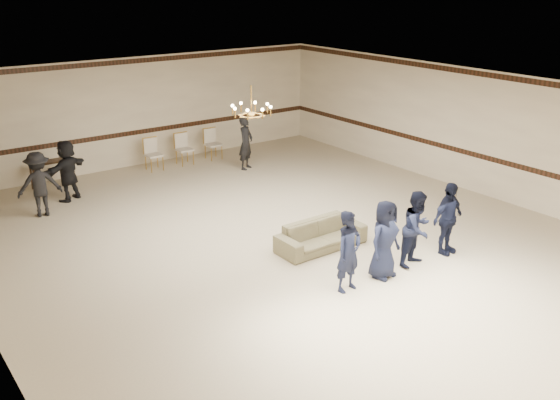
{
  "coord_description": "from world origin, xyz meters",
  "views": [
    {
      "loc": [
        -7.32,
        -10.1,
        5.46
      ],
      "look_at": [
        -0.33,
        -0.5,
        1.11
      ],
      "focal_mm": 39.89,
      "sensor_mm": 36.0,
      "label": 1
    }
  ],
  "objects": [
    {
      "name": "settee",
      "position": [
        0.43,
        -0.92,
        0.29
      ],
      "size": [
        1.97,
        0.78,
        0.57
      ],
      "primitive_type": "imported",
      "rotation": [
        0.0,
        0.0,
        0.0
      ],
      "color": "#7B7552",
      "rests_on": "floor"
    },
    {
      "name": "crown_molding",
      "position": [
        0.0,
        6.99,
        3.08
      ],
      "size": [
        12.0,
        0.02,
        0.14
      ],
      "primitive_type": "cube",
      "color": "#361A10",
      "rests_on": "wall_back"
    },
    {
      "name": "boy_c",
      "position": [
        1.44,
        -2.63,
        0.76
      ],
      "size": [
        0.85,
        0.73,
        1.53
      ],
      "primitive_type": "imported",
      "rotation": [
        0.0,
        0.0,
        0.22
      ],
      "color": "black",
      "rests_on": "floor"
    },
    {
      "name": "boy_d",
      "position": [
        2.34,
        -2.63,
        0.76
      ],
      "size": [
        0.92,
        0.45,
        1.53
      ],
      "primitive_type": "imported",
      "rotation": [
        0.0,
        0.0,
        0.08
      ],
      "color": "black",
      "rests_on": "floor"
    },
    {
      "name": "adult_left",
      "position": [
        -3.75,
        4.44,
        0.78
      ],
      "size": [
        1.09,
        0.73,
        1.56
      ],
      "primitive_type": "imported",
      "rotation": [
        0.0,
        0.0,
        2.99
      ],
      "color": "black",
      "rests_on": "floor"
    },
    {
      "name": "banquet_chair_right",
      "position": [
        1.99,
        6.19,
        0.47
      ],
      "size": [
        0.46,
        0.46,
        0.94
      ],
      "primitive_type": null,
      "rotation": [
        0.0,
        0.0,
        -0.01
      ],
      "color": "beige",
      "rests_on": "floor"
    },
    {
      "name": "banquet_chair_left",
      "position": [
        -0.01,
        6.19,
        0.47
      ],
      "size": [
        0.46,
        0.46,
        0.94
      ],
      "primitive_type": null,
      "rotation": [
        0.0,
        0.0,
        -0.01
      ],
      "color": "beige",
      "rests_on": "floor"
    },
    {
      "name": "room",
      "position": [
        0.0,
        0.0,
        1.6
      ],
      "size": [
        12.01,
        14.01,
        3.21
      ],
      "color": "tan",
      "rests_on": "ground"
    },
    {
      "name": "chair_rail",
      "position": [
        0.0,
        6.99,
        1.0
      ],
      "size": [
        12.0,
        0.02,
        0.14
      ],
      "primitive_type": "cube",
      "color": "#361A10",
      "rests_on": "wall_back"
    },
    {
      "name": "boy_a",
      "position": [
        -0.36,
        -2.63,
        0.76
      ],
      "size": [
        0.6,
        0.43,
        1.53
      ],
      "primitive_type": "imported",
      "rotation": [
        0.0,
        0.0,
        0.12
      ],
      "color": "black",
      "rests_on": "floor"
    },
    {
      "name": "boy_b",
      "position": [
        0.54,
        -2.63,
        0.76
      ],
      "size": [
        0.82,
        0.61,
        1.53
      ],
      "primitive_type": "imported",
      "rotation": [
        0.0,
        0.0,
        0.18
      ],
      "color": "black",
      "rests_on": "floor"
    },
    {
      "name": "chandelier",
      "position": [
        0.0,
        1.0,
        2.88
      ],
      "size": [
        0.94,
        0.94,
        0.89
      ],
      "primitive_type": null,
      "color": "#BC8C3C",
      "rests_on": "ceiling"
    },
    {
      "name": "banquet_chair_mid",
      "position": [
        0.99,
        6.19,
        0.47
      ],
      "size": [
        0.46,
        0.46,
        0.94
      ],
      "primitive_type": null,
      "rotation": [
        0.0,
        0.0,
        -0.02
      ],
      "color": "beige",
      "rests_on": "floor"
    },
    {
      "name": "console_table",
      "position": [
        -3.01,
        6.39,
        0.37
      ],
      "size": [
        0.9,
        0.41,
        0.75
      ],
      "primitive_type": "cube",
      "rotation": [
        0.0,
        0.0,
        -0.04
      ],
      "color": "#352011",
      "rests_on": "floor"
    },
    {
      "name": "adult_mid",
      "position": [
        -2.85,
        5.14,
        0.78
      ],
      "size": [
        1.49,
        1.11,
        1.56
      ],
      "primitive_type": "imported",
      "rotation": [
        0.0,
        0.0,
        3.65
      ],
      "color": "black",
      "rests_on": "floor"
    },
    {
      "name": "adult_right",
      "position": [
        2.25,
        4.74,
        0.78
      ],
      "size": [
        0.68,
        0.62,
        1.56
      ],
      "primitive_type": "imported",
      "rotation": [
        0.0,
        0.0,
        0.55
      ],
      "color": "black",
      "rests_on": "floor"
    }
  ]
}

